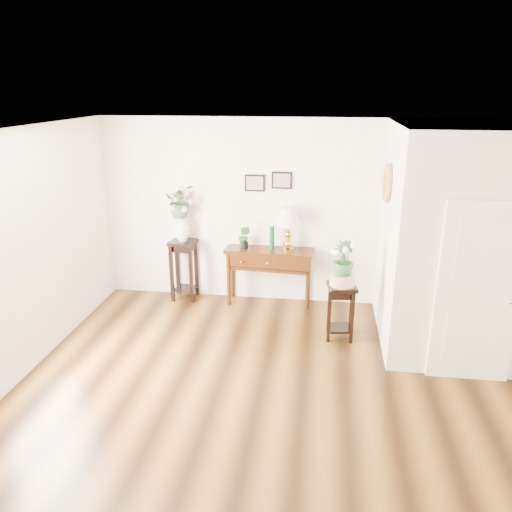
% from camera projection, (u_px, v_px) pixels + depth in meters
% --- Properties ---
extents(floor, '(6.00, 5.50, 0.02)m').
position_uv_depth(floor, '(280.00, 402.00, 5.36)').
color(floor, brown).
rests_on(floor, ground).
extents(ceiling, '(6.00, 5.50, 0.02)m').
position_uv_depth(ceiling, '(284.00, 136.00, 4.45)').
color(ceiling, white).
rests_on(ceiling, ground).
extents(wall_back, '(6.00, 0.02, 2.80)m').
position_uv_depth(wall_back, '(298.00, 214.00, 7.48)').
color(wall_back, silver).
rests_on(wall_back, ground).
extents(wall_front, '(6.00, 0.02, 2.80)m').
position_uv_depth(wall_front, '(230.00, 499.00, 2.33)').
color(wall_front, silver).
rests_on(wall_front, ground).
extents(wall_left, '(0.02, 5.50, 2.80)m').
position_uv_depth(wall_left, '(0.00, 267.00, 5.29)').
color(wall_left, silver).
rests_on(wall_left, ground).
extents(partition, '(1.80, 1.95, 2.80)m').
position_uv_depth(partition, '(460.00, 238.00, 6.29)').
color(partition, silver).
rests_on(partition, floor).
extents(door, '(0.90, 0.05, 2.10)m').
position_uv_depth(door, '(478.00, 295.00, 5.47)').
color(door, white).
rests_on(door, floor).
extents(art_print_left, '(0.30, 0.02, 0.25)m').
position_uv_depth(art_print_left, '(255.00, 183.00, 7.40)').
color(art_print_left, black).
rests_on(art_print_left, wall_back).
extents(art_print_right, '(0.30, 0.02, 0.25)m').
position_uv_depth(art_print_right, '(282.00, 180.00, 7.33)').
color(art_print_right, black).
rests_on(art_print_right, wall_back).
extents(wall_ornament, '(0.07, 0.51, 0.51)m').
position_uv_depth(wall_ornament, '(387.00, 183.00, 6.32)').
color(wall_ornament, gold).
rests_on(wall_ornament, partition).
extents(console_table, '(1.35, 0.55, 0.88)m').
position_uv_depth(console_table, '(269.00, 276.00, 7.67)').
color(console_table, black).
rests_on(console_table, floor).
extents(table_lamp, '(0.43, 0.43, 0.66)m').
position_uv_depth(table_lamp, '(288.00, 227.00, 7.38)').
color(table_lamp, gold).
rests_on(table_lamp, console_table).
extents(green_vase, '(0.09, 0.09, 0.36)m').
position_uv_depth(green_vase, '(272.00, 238.00, 7.47)').
color(green_vase, '#0A431F').
rests_on(green_vase, console_table).
extents(potted_plant, '(0.22, 0.19, 0.33)m').
position_uv_depth(potted_plant, '(244.00, 238.00, 7.53)').
color(potted_plant, '#2A562B').
rests_on(potted_plant, console_table).
extents(plant_stand_a, '(0.43, 0.43, 0.95)m').
position_uv_depth(plant_stand_a, '(184.00, 270.00, 7.84)').
color(plant_stand_a, black).
rests_on(plant_stand_a, floor).
extents(porcelain_vase, '(0.29, 0.29, 0.42)m').
position_uv_depth(porcelain_vase, '(182.00, 227.00, 7.61)').
color(porcelain_vase, white).
rests_on(porcelain_vase, plant_stand_a).
extents(lily_arrangement, '(0.57, 0.53, 0.52)m').
position_uv_depth(lily_arrangement, '(181.00, 199.00, 7.47)').
color(lily_arrangement, '#2A562B').
rests_on(lily_arrangement, porcelain_vase).
extents(plant_stand_b, '(0.41, 0.41, 0.76)m').
position_uv_depth(plant_stand_b, '(340.00, 311.00, 6.62)').
color(plant_stand_b, black).
rests_on(plant_stand_b, floor).
extents(ceramic_bowl, '(0.40, 0.40, 0.15)m').
position_uv_depth(ceramic_bowl, '(342.00, 279.00, 6.47)').
color(ceramic_bowl, beige).
rests_on(ceramic_bowl, plant_stand_b).
extents(narcissus, '(0.32, 0.32, 0.47)m').
position_uv_depth(narcissus, '(344.00, 259.00, 6.38)').
color(narcissus, '#2A562B').
rests_on(narcissus, ceramic_bowl).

